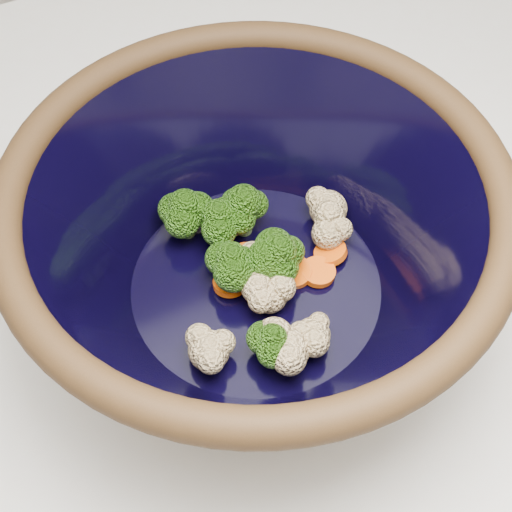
# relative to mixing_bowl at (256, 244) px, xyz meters

# --- Properties ---
(mixing_bowl) EXTENTS (0.42, 0.42, 0.16)m
(mixing_bowl) POSITION_rel_mixing_bowl_xyz_m (0.00, 0.00, 0.00)
(mixing_bowl) COLOR black
(mixing_bowl) RESTS_ON counter
(vegetable_pile) EXTENTS (0.18, 0.19, 0.06)m
(vegetable_pile) POSITION_rel_mixing_bowl_xyz_m (0.00, 0.01, -0.03)
(vegetable_pile) COLOR #608442
(vegetable_pile) RESTS_ON mixing_bowl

